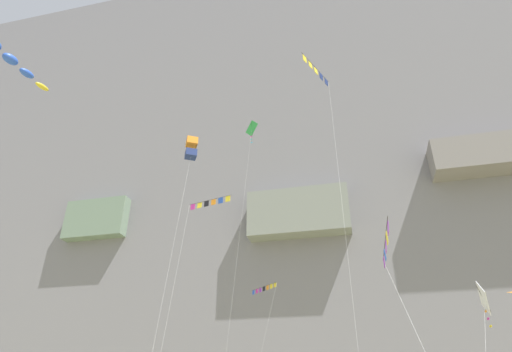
{
  "coord_description": "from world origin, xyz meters",
  "views": [
    {
      "loc": [
        6.32,
        -7.91,
        3.2
      ],
      "look_at": [
        -0.25,
        19.79,
        18.61
      ],
      "focal_mm": 29.9,
      "sensor_mm": 36.0,
      "label": 1
    }
  ],
  "objects": [
    {
      "name": "cliff_face",
      "position": [
        -0.0,
        54.41,
        38.29
      ],
      "size": [
        180.0,
        25.76,
        76.63
      ],
      "color": "gray",
      "rests_on": "ground"
    },
    {
      "name": "kite_banner_low_center",
      "position": [
        -2.67,
        33.06,
        12.66
      ],
      "size": [
        3.15,
        4.0,
        13.61
      ],
      "color": "black",
      "rests_on": "ground"
    },
    {
      "name": "kite_banner_low_right",
      "position": [
        7.77,
        10.04,
        8.71
      ],
      "size": [
        1.79,
        6.24,
        9.39
      ],
      "color": "black",
      "rests_on": "ground"
    },
    {
      "name": "kite_diamond_near_cliff",
      "position": [
        -4.75,
        35.95,
        33.58
      ],
      "size": [
        3.35,
        3.45,
        35.82
      ],
      "color": "green",
      "rests_on": "ground"
    },
    {
      "name": "kite_windsock_upper_right",
      "position": [
        -19.12,
        12.53,
        28.01
      ],
      "size": [
        1.91,
        7.63,
        28.74
      ],
      "color": "blue",
      "rests_on": "ground"
    },
    {
      "name": "kite_diamond_high_right",
      "position": [
        13.66,
        20.79,
        8.79
      ],
      "size": [
        3.29,
        6.6,
        10.0
      ],
      "color": "white",
      "rests_on": "ground"
    },
    {
      "name": "kite_banner_far_left",
      "position": [
        -5.72,
        24.39,
        18.29
      ],
      "size": [
        4.84,
        3.49,
        19.34
      ],
      "color": "black",
      "rests_on": "ground"
    },
    {
      "name": "kite_box_mid_right",
      "position": [
        -6.63,
        21.87,
        23.27
      ],
      "size": [
        1.33,
        4.65,
        24.28
      ],
      "color": "orange",
      "rests_on": "ground"
    },
    {
      "name": "kite_banner_mid_center",
      "position": [
        4.92,
        21.4,
        28.47
      ],
      "size": [
        2.21,
        6.91,
        29.95
      ],
      "color": "black",
      "rests_on": "ground"
    }
  ]
}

